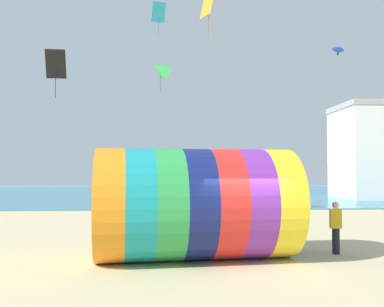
{
  "coord_description": "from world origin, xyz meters",
  "views": [
    {
      "loc": [
        -2.11,
        -12.43,
        2.75
      ],
      "look_at": [
        -1.43,
        2.77,
        3.32
      ],
      "focal_mm": 40.0,
      "sensor_mm": 36.0,
      "label": 1
    }
  ],
  "objects_px": {
    "kite_handler": "(336,227)",
    "kite_green_delta": "(160,69)",
    "kite_black_diamond": "(56,64)",
    "giant_inflatable_tube": "(196,204)",
    "kite_blue_parafoil": "(338,50)",
    "kite_orange_diamond": "(208,3)",
    "kite_cyan_diamond": "(159,13)"
  },
  "relations": [
    {
      "from": "kite_handler",
      "to": "kite_green_delta",
      "type": "height_order",
      "value": "kite_green_delta"
    },
    {
      "from": "giant_inflatable_tube",
      "to": "kite_blue_parafoil",
      "type": "bearing_deg",
      "value": 55.14
    },
    {
      "from": "kite_black_diamond",
      "to": "giant_inflatable_tube",
      "type": "bearing_deg",
      "value": -55.97
    },
    {
      "from": "kite_cyan_diamond",
      "to": "giant_inflatable_tube",
      "type": "bearing_deg",
      "value": -83.77
    },
    {
      "from": "giant_inflatable_tube",
      "to": "kite_handler",
      "type": "xyz_separation_m",
      "value": [
        4.62,
        0.62,
        -0.83
      ]
    },
    {
      "from": "giant_inflatable_tube",
      "to": "kite_green_delta",
      "type": "distance_m",
      "value": 13.66
    },
    {
      "from": "giant_inflatable_tube",
      "to": "kite_cyan_diamond",
      "type": "bearing_deg",
      "value": 96.23
    },
    {
      "from": "kite_handler",
      "to": "kite_black_diamond",
      "type": "relative_size",
      "value": 0.64
    },
    {
      "from": "kite_blue_parafoil",
      "to": "kite_black_diamond",
      "type": "height_order",
      "value": "kite_blue_parafoil"
    },
    {
      "from": "kite_orange_diamond",
      "to": "kite_green_delta",
      "type": "bearing_deg",
      "value": 130.29
    },
    {
      "from": "kite_handler",
      "to": "kite_orange_diamond",
      "type": "height_order",
      "value": "kite_orange_diamond"
    },
    {
      "from": "kite_handler",
      "to": "kite_blue_parafoil",
      "type": "bearing_deg",
      "value": 67.91
    },
    {
      "from": "giant_inflatable_tube",
      "to": "kite_cyan_diamond",
      "type": "xyz_separation_m",
      "value": [
        -1.71,
        15.67,
        11.78
      ]
    },
    {
      "from": "giant_inflatable_tube",
      "to": "kite_handler",
      "type": "relative_size",
      "value": 3.77
    },
    {
      "from": "kite_handler",
      "to": "kite_black_diamond",
      "type": "bearing_deg",
      "value": 139.54
    },
    {
      "from": "kite_handler",
      "to": "kite_cyan_diamond",
      "type": "bearing_deg",
      "value": 112.82
    },
    {
      "from": "kite_orange_diamond",
      "to": "giant_inflatable_tube",
      "type": "bearing_deg",
      "value": -97.33
    },
    {
      "from": "kite_handler",
      "to": "kite_black_diamond",
      "type": "height_order",
      "value": "kite_black_diamond"
    },
    {
      "from": "kite_cyan_diamond",
      "to": "kite_green_delta",
      "type": "bearing_deg",
      "value": -86.39
    },
    {
      "from": "kite_green_delta",
      "to": "kite_black_diamond",
      "type": "bearing_deg",
      "value": -170.94
    },
    {
      "from": "kite_blue_parafoil",
      "to": "kite_green_delta",
      "type": "distance_m",
      "value": 12.6
    },
    {
      "from": "kite_blue_parafoil",
      "to": "kite_orange_diamond",
      "type": "height_order",
      "value": "kite_orange_diamond"
    },
    {
      "from": "giant_inflatable_tube",
      "to": "kite_handler",
      "type": "height_order",
      "value": "giant_inflatable_tube"
    },
    {
      "from": "giant_inflatable_tube",
      "to": "kite_blue_parafoil",
      "type": "distance_m",
      "value": 20.51
    },
    {
      "from": "kite_green_delta",
      "to": "kite_black_diamond",
      "type": "xyz_separation_m",
      "value": [
        -5.8,
        -0.92,
        -0.0
      ]
    },
    {
      "from": "giant_inflatable_tube",
      "to": "kite_black_diamond",
      "type": "relative_size",
      "value": 2.4
    },
    {
      "from": "kite_handler",
      "to": "kite_orange_diamond",
      "type": "bearing_deg",
      "value": 113.62
    },
    {
      "from": "kite_green_delta",
      "to": "kite_orange_diamond",
      "type": "relative_size",
      "value": 0.77
    },
    {
      "from": "kite_green_delta",
      "to": "kite_orange_diamond",
      "type": "distance_m",
      "value": 4.86
    },
    {
      "from": "giant_inflatable_tube",
      "to": "kite_blue_parafoil",
      "type": "height_order",
      "value": "kite_blue_parafoil"
    },
    {
      "from": "kite_handler",
      "to": "kite_cyan_diamond",
      "type": "height_order",
      "value": "kite_cyan_diamond"
    },
    {
      "from": "kite_cyan_diamond",
      "to": "kite_green_delta",
      "type": "xyz_separation_m",
      "value": [
        0.25,
        -3.99,
        -4.85
      ]
    }
  ]
}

